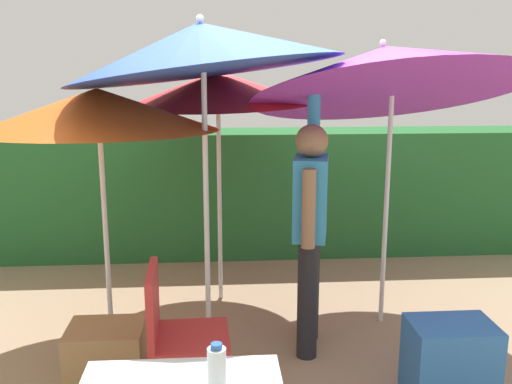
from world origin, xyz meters
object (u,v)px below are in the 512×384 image
Objects in this scene: person_vendor at (310,221)px; bottle_water at (217,375)px; chair_plastic at (177,332)px; crate_cardboard at (107,356)px; umbrella_rainbow at (202,48)px; umbrella_yellow at (218,88)px; cooler_box at (450,360)px; umbrella_navy at (98,110)px; umbrella_orange at (387,71)px.

person_vendor reaches higher than bottle_water.
chair_plastic reaches higher than crate_cardboard.
umbrella_rainbow is 9.98× the size of bottle_water.
umbrella_yellow is 2.22m from crate_cardboard.
umbrella_yellow is at bearing 130.28° from cooler_box.
bottle_water is (0.79, -2.06, -0.82)m from umbrella_navy.
crate_cardboard is at bearing -157.75° from umbrella_orange.
umbrella_navy is 1.00× the size of person_vendor.
bottle_water reaches higher than chair_plastic.
bottle_water is at bearing -90.74° from umbrella_yellow.
chair_plastic is 3.71× the size of bottle_water.
chair_plastic is (-0.16, -0.72, -1.58)m from umbrella_rainbow.
umbrella_navy is 1.62m from crate_cardboard.
umbrella_orange is at bearing 98.14° from cooler_box.
cooler_box is at bearing -42.20° from person_vendor.
person_vendor is 3.72× the size of cooler_box.
umbrella_yellow is 1.06× the size of person_vendor.
umbrella_yellow reaches higher than bottle_water.
umbrella_yellow is 2.63m from cooler_box.
chair_plastic reaches higher than cooler_box.
person_vendor is at bearing 2.91° from umbrella_rainbow.
umbrella_orange reaches higher than umbrella_yellow.
umbrella_yellow reaches higher than crate_cardboard.
umbrella_navy is 7.82× the size of bottle_water.
umbrella_navy reaches higher than chair_plastic.
umbrella_yellow is at bearing 81.18° from chair_plastic.
umbrella_orange reaches higher than bottle_water.
umbrella_rainbow is 1.01m from umbrella_yellow.
chair_plastic is at bearing 101.78° from bottle_water.
umbrella_rainbow reaches higher than crate_cardboard.
umbrella_orange reaches higher than chair_plastic.
umbrella_yellow is (0.10, 0.96, -0.28)m from umbrella_rainbow.
chair_plastic is at bearing -102.28° from umbrella_rainbow.
bottle_water is (0.07, -1.80, -1.22)m from umbrella_rainbow.
crate_cardboard is at bearing -81.76° from umbrella_navy.
umbrella_yellow is at bearing 83.81° from umbrella_rainbow.
umbrella_rainbow is at bearing 156.22° from cooler_box.
bottle_water is (-1.40, -1.15, 0.63)m from cooler_box.
umbrella_orange is at bearing 17.27° from umbrella_rainbow.
umbrella_rainbow reaches higher than cooler_box.
crate_cardboard is at bearing -162.55° from person_vendor.
person_vendor reaches higher than crate_cardboard.
umbrella_yellow is 2.14m from chair_plastic.
person_vendor is at bearing 40.82° from chair_plastic.
umbrella_yellow reaches higher than person_vendor.
cooler_box is at bearing -22.54° from umbrella_navy.
bottle_water is (0.23, -1.08, 0.36)m from chair_plastic.
umbrella_rainbow is at bearing 77.72° from chair_plastic.
umbrella_rainbow is 1.21× the size of umbrella_yellow.
person_vendor reaches higher than cooler_box.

